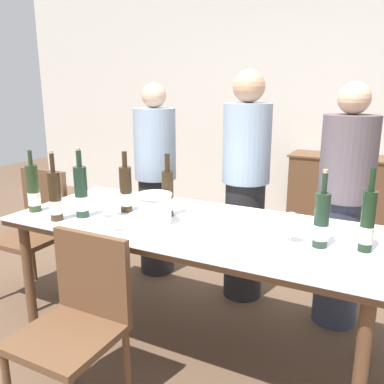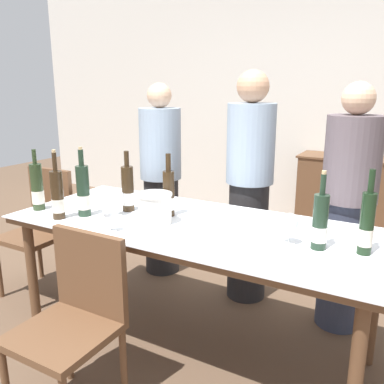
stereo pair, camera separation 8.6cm
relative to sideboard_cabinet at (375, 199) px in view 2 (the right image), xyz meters
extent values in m
plane|color=brown|center=(-0.73, -2.51, -0.41)|extent=(12.00, 12.00, 0.00)
cube|color=silver|center=(-0.73, 0.29, 0.99)|extent=(8.00, 0.10, 2.80)
cube|color=brown|center=(0.00, 0.00, -0.01)|extent=(1.51, 0.44, 0.80)
cube|color=brown|center=(0.00, 0.00, 0.40)|extent=(1.56, 0.46, 0.02)
cylinder|color=brown|center=(-1.68, -2.86, -0.05)|extent=(0.06, 0.06, 0.73)
cylinder|color=brown|center=(0.22, -2.86, -0.05)|extent=(0.06, 0.06, 0.73)
cylinder|color=brown|center=(-1.68, -2.17, -0.05)|extent=(0.06, 0.06, 0.73)
cylinder|color=brown|center=(0.22, -2.17, -0.05)|extent=(0.06, 0.06, 0.73)
cube|color=brown|center=(-0.73, -2.51, 0.34)|extent=(2.05, 0.85, 0.04)
cube|color=white|center=(-0.73, -2.51, 0.36)|extent=(2.08, 0.88, 0.01)
cylinder|color=white|center=(-0.91, -2.60, 0.45)|extent=(0.18, 0.18, 0.17)
cylinder|color=white|center=(-0.91, -2.60, 0.53)|extent=(0.20, 0.20, 0.01)
cylinder|color=#1E3323|center=(-1.35, -2.70, 0.51)|extent=(0.07, 0.07, 0.30)
cylinder|color=silver|center=(-1.35, -2.70, 0.45)|extent=(0.08, 0.08, 0.08)
cylinder|color=#1E3323|center=(-1.35, -2.70, 0.71)|extent=(0.03, 0.03, 0.09)
cylinder|color=tan|center=(-1.35, -2.70, 0.76)|extent=(0.02, 0.02, 0.02)
cylinder|color=#332314|center=(-1.19, -2.49, 0.50)|extent=(0.07, 0.07, 0.28)
cylinder|color=white|center=(-1.19, -2.49, 0.44)|extent=(0.07, 0.07, 0.08)
cylinder|color=#332314|center=(-1.19, -2.49, 0.69)|extent=(0.03, 0.03, 0.09)
cylinder|color=#1E3323|center=(-0.03, -2.54, 0.49)|extent=(0.07, 0.07, 0.26)
cylinder|color=white|center=(-0.03, -2.54, 0.44)|extent=(0.07, 0.07, 0.07)
cylinder|color=#1E3323|center=(-0.03, -2.54, 0.67)|extent=(0.03, 0.03, 0.10)
cylinder|color=tan|center=(-0.03, -2.54, 0.73)|extent=(0.02, 0.02, 0.02)
cylinder|color=#28381E|center=(-1.69, -2.75, 0.51)|extent=(0.07, 0.07, 0.29)
cylinder|color=silver|center=(-1.69, -2.75, 0.44)|extent=(0.07, 0.07, 0.08)
cylinder|color=#28381E|center=(-1.69, -2.75, 0.69)|extent=(0.03, 0.03, 0.09)
cylinder|color=#332314|center=(-0.92, -2.46, 0.50)|extent=(0.07, 0.07, 0.27)
cylinder|color=white|center=(-0.92, -2.46, 0.44)|extent=(0.07, 0.07, 0.07)
cylinder|color=#332314|center=(-0.92, -2.46, 0.68)|extent=(0.03, 0.03, 0.10)
cylinder|color=black|center=(0.16, -2.50, 0.51)|extent=(0.06, 0.06, 0.29)
cylinder|color=silver|center=(0.16, -2.50, 0.44)|extent=(0.06, 0.06, 0.08)
cylinder|color=black|center=(0.16, -2.50, 0.70)|extent=(0.03, 0.03, 0.11)
cylinder|color=#332314|center=(-1.44, -2.81, 0.50)|extent=(0.07, 0.07, 0.28)
cylinder|color=silver|center=(-1.44, -2.81, 0.44)|extent=(0.07, 0.07, 0.08)
cylinder|color=#332314|center=(-1.44, -2.81, 0.69)|extent=(0.03, 0.03, 0.11)
cylinder|color=tan|center=(-1.44, -2.81, 0.76)|extent=(0.02, 0.02, 0.02)
cylinder|color=white|center=(-1.04, -2.84, 0.37)|extent=(0.08, 0.08, 0.00)
cylinder|color=white|center=(-1.04, -2.84, 0.41)|extent=(0.01, 0.01, 0.08)
sphere|color=white|center=(-1.04, -2.84, 0.47)|extent=(0.07, 0.07, 0.07)
cylinder|color=white|center=(-1.19, -2.60, 0.37)|extent=(0.06, 0.06, 0.00)
cylinder|color=white|center=(-1.19, -2.60, 0.40)|extent=(0.01, 0.01, 0.07)
sphere|color=white|center=(-1.19, -2.60, 0.47)|extent=(0.09, 0.09, 0.09)
cylinder|color=white|center=(-0.17, -2.55, 0.37)|extent=(0.06, 0.06, 0.00)
cylinder|color=white|center=(-0.17, -2.55, 0.41)|extent=(0.01, 0.01, 0.08)
sphere|color=white|center=(-0.17, -2.55, 0.47)|extent=(0.09, 0.09, 0.09)
cylinder|color=brown|center=(-1.16, -3.08, -0.20)|extent=(0.03, 0.03, 0.42)
cylinder|color=brown|center=(-0.79, -3.08, -0.20)|extent=(0.03, 0.03, 0.42)
cube|color=brown|center=(-0.97, -3.27, 0.02)|extent=(0.42, 0.42, 0.04)
cube|color=brown|center=(-0.97, -3.08, 0.24)|extent=(0.42, 0.04, 0.41)
cylinder|color=brown|center=(-1.88, -2.70, -0.20)|extent=(0.03, 0.03, 0.43)
cylinder|color=brown|center=(-2.25, -2.33, -0.20)|extent=(0.03, 0.03, 0.43)
cylinder|color=brown|center=(-1.88, -2.33, -0.20)|extent=(0.03, 0.03, 0.43)
cube|color=brown|center=(-2.07, -2.51, 0.04)|extent=(0.42, 0.42, 0.04)
cube|color=brown|center=(-2.07, -2.32, 0.28)|extent=(0.42, 0.04, 0.46)
cylinder|color=#262628|center=(-1.46, -1.72, -0.01)|extent=(0.28, 0.28, 0.80)
cylinder|color=#8C9EB2|center=(-1.46, -1.72, 0.67)|extent=(0.33, 0.33, 0.55)
sphere|color=#DBAD89|center=(-1.46, -1.72, 1.04)|extent=(0.19, 0.19, 0.19)
cylinder|color=#262628|center=(-0.68, -1.78, 0.02)|extent=(0.28, 0.28, 0.87)
cylinder|color=#8C9EB2|center=(-0.68, -1.78, 0.73)|extent=(0.33, 0.33, 0.54)
sphere|color=tan|center=(-0.68, -1.78, 1.11)|extent=(0.22, 0.22, 0.22)
cylinder|color=#383F56|center=(-0.01, -1.84, 0.01)|extent=(0.28, 0.28, 0.84)
cylinder|color=#594C51|center=(-0.01, -1.84, 0.68)|extent=(0.33, 0.33, 0.52)
sphere|color=#DBAD89|center=(-0.01, -1.84, 1.04)|extent=(0.19, 0.19, 0.19)
camera|label=1|loc=(0.25, -4.43, 1.10)|focal=38.00mm
camera|label=2|loc=(0.33, -4.39, 1.10)|focal=38.00mm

